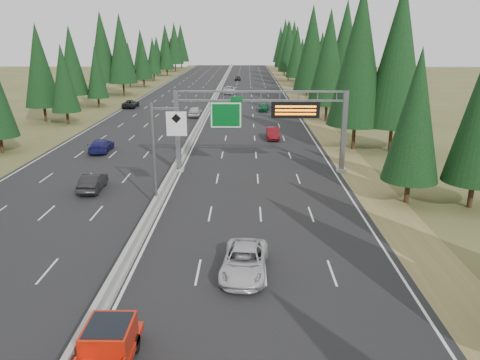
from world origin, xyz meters
TOP-DOWN VIEW (x-y plane):
  - road at (0.00, 80.00)m, footprint 32.00×260.00m
  - shoulder_right at (17.80, 80.00)m, footprint 3.60×260.00m
  - shoulder_left at (-17.80, 80.00)m, footprint 3.60×260.00m
  - median_barrier at (0.00, 80.00)m, footprint 0.70×260.00m
  - sign_gantry at (8.92, 34.88)m, footprint 16.75×0.98m
  - hov_sign_pole at (0.58, 24.97)m, footprint 2.80×0.50m
  - tree_row_right at (21.55, 79.18)m, footprint 12.20×236.26m
  - tree_row_left at (-22.12, 68.14)m, footprint 11.52×239.80m
  - silver_minivan at (6.85, 14.39)m, footprint 2.86×5.45m
  - red_pickup at (1.50, 6.44)m, footprint 1.93×5.42m
  - car_ahead_green at (9.98, 73.59)m, footprint 2.01×4.19m
  - car_ahead_dkred at (10.31, 50.13)m, footprint 1.57×4.40m
  - car_ahead_dkgrey at (13.19, 77.06)m, footprint 2.22×4.61m
  - car_ahead_white at (2.99, 99.28)m, footprint 3.06×6.05m
  - car_ahead_far at (4.25, 133.12)m, footprint 1.82×4.01m
  - car_onc_near at (-6.16, 28.88)m, footprint 1.76×4.53m
  - car_onc_blue at (-9.64, 42.86)m, footprint 2.24×5.09m
  - car_onc_white at (-1.50, 67.49)m, footprint 2.10×4.90m
  - car_onc_far at (-14.50, 77.36)m, footprint 2.36×5.10m

SIDE VIEW (x-z plane):
  - shoulder_right at x=17.80m, z-range 0.00..0.06m
  - shoulder_left at x=-17.80m, z-range 0.00..0.06m
  - road at x=0.00m, z-range 0.00..0.08m
  - median_barrier at x=0.00m, z-range -0.01..0.84m
  - car_ahead_dkgrey at x=13.19m, z-range 0.08..1.37m
  - car_ahead_far at x=4.25m, z-range 0.08..1.42m
  - car_ahead_green at x=9.98m, z-range 0.08..1.46m
  - car_onc_far at x=-14.50m, z-range 0.08..1.50m
  - car_ahead_dkred at x=10.31m, z-range 0.08..1.53m
  - car_onc_blue at x=-9.64m, z-range 0.08..1.53m
  - silver_minivan at x=6.85m, z-range 0.08..1.54m
  - car_onc_near at x=-6.16m, z-range 0.08..1.55m
  - car_ahead_white at x=2.99m, z-range 0.08..1.72m
  - car_onc_white at x=-1.50m, z-range 0.08..1.73m
  - red_pickup at x=1.50m, z-range 0.17..1.94m
  - hov_sign_pole at x=0.58m, z-range 0.72..8.72m
  - sign_gantry at x=8.92m, z-range 1.37..9.17m
  - tree_row_left at x=-22.12m, z-range -0.16..18.50m
  - tree_row_right at x=21.55m, z-range 0.18..19.17m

